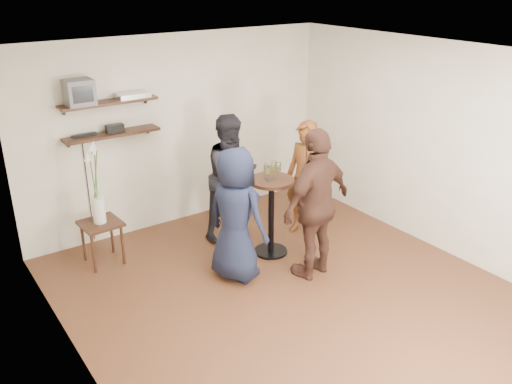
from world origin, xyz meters
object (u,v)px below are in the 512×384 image
Objects in this scene: radio at (115,128)px; person_brown at (317,204)px; drinks_table at (271,206)px; person_navy at (236,215)px; crt_monitor at (79,92)px; person_dark at (232,177)px; dvd_deck at (133,95)px; person_plaid at (305,180)px; side_table at (101,229)px.

radio is 0.12× the size of person_brown.
drinks_table is 0.63× the size of person_navy.
crt_monitor reaches higher than person_dark.
dvd_deck reaches higher than person_dark.
person_navy is (-0.67, -0.23, 0.15)m from drinks_table.
radio is (0.39, 0.00, -0.50)m from crt_monitor.
crt_monitor is at bearing 13.64° from person_navy.
dvd_deck is 1.82× the size of radio.
crt_monitor is 0.32× the size of drinks_table.
dvd_deck is (0.66, 0.00, -0.12)m from crt_monitor.
crt_monitor is 1.45× the size of radio.
person_dark is at bearing -38.40° from dvd_deck.
person_dark reaches higher than person_plaid.
drinks_table is at bearing -46.91° from radio.
dvd_deck is 2.20m from drinks_table.
person_brown is at bearing -79.96° from drinks_table.
person_navy reaches higher than person_plaid.
person_dark reaches higher than side_table.
radio is (-0.27, 0.00, -0.38)m from dvd_deck.
person_plaid is at bearing -17.61° from side_table.
side_table is 2.08m from drinks_table.
person_plaid is at bearing -27.66° from crt_monitor.
person_brown is (1.95, -1.67, 0.44)m from side_table.
person_plaid is 1.04m from person_brown.
crt_monitor is 0.20× the size of person_navy.
dvd_deck is 0.47m from radio.
dvd_deck is 0.74× the size of side_table.
drinks_table is (1.83, -0.98, 0.19)m from side_table.
radio is at bearing 0.00° from crt_monitor.
drinks_table is at bearing -90.00° from person_navy.
person_plaid is at bearing -132.60° from person_brown.
person_navy is (0.69, -1.68, -0.73)m from radio.
person_brown is at bearing -60.62° from dvd_deck.
radio reaches higher than side_table.
crt_monitor reaches higher than drinks_table.
person_navy is at bearing -40.50° from person_brown.
person_dark is 1.06× the size of person_navy.
person_brown is (0.79, -0.46, 0.10)m from person_navy.
person_navy is (-0.54, -0.92, -0.05)m from person_dark.
person_dark is (1.62, -0.76, -1.18)m from crt_monitor.
person_brown reaches higher than drinks_table.
person_plaid is (2.51, -0.80, 0.33)m from side_table.
dvd_deck is at bearing 126.77° from drinks_table.
person_navy is at bearing -67.62° from radio.
radio reaches higher than drinks_table.
crt_monitor is 2.14m from person_dark.
dvd_deck is at bearing 32.72° from side_table.
person_navy is at bearing -87.90° from person_plaid.
crt_monitor reaches higher than person_navy.
radio is 0.22× the size of drinks_table.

